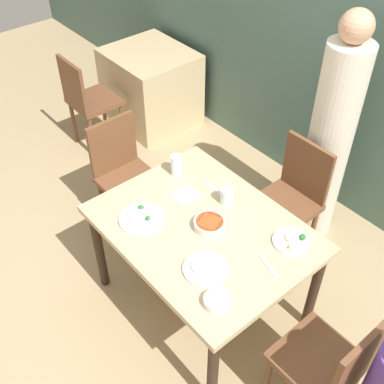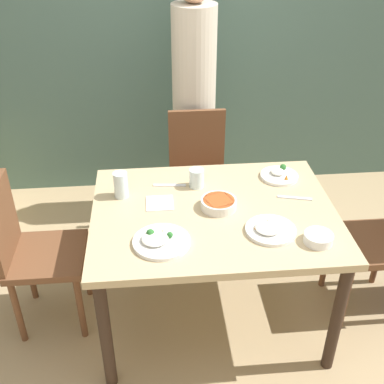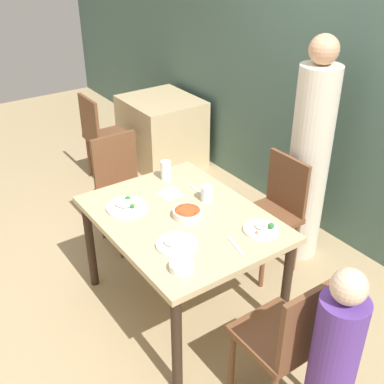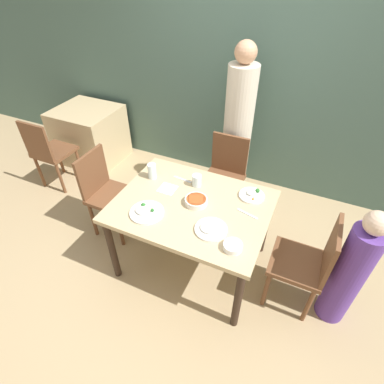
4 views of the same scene
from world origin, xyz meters
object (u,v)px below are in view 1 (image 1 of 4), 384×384
at_px(chair_adult_spot, 291,197).
at_px(chair_child_spot, 330,365).
at_px(bowl_curry, 210,224).
at_px(plate_rice_adult, 204,268).
at_px(person_adult, 329,142).
at_px(glass_water_tall, 176,165).

relative_size(chair_adult_spot, chair_child_spot, 1.00).
height_order(bowl_curry, plate_rice_adult, bowl_curry).
bearing_deg(chair_adult_spot, person_adult, 90.00).
height_order(person_adult, bowl_curry, person_adult).
bearing_deg(chair_adult_spot, bowl_curry, -88.46).
bearing_deg(chair_child_spot, bowl_curry, -90.76).
distance_m(chair_adult_spot, bowl_curry, 0.83).
distance_m(chair_adult_spot, chair_child_spot, 1.24).
height_order(person_adult, plate_rice_adult, person_adult).
relative_size(chair_child_spot, bowl_curry, 4.86).
distance_m(chair_adult_spot, person_adult, 0.45).
bearing_deg(person_adult, bowl_curry, -88.91).
relative_size(chair_adult_spot, glass_water_tall, 6.32).
bearing_deg(chair_child_spot, person_adult, -139.66).
distance_m(chair_child_spot, glass_water_tall, 1.47).
bearing_deg(plate_rice_adult, glass_water_tall, 151.81).
distance_m(chair_child_spot, bowl_curry, 0.97).
distance_m(person_adult, plate_rice_adult, 1.35).
xyz_separation_m(chair_adult_spot, plate_rice_adult, (0.23, -1.01, 0.26)).
distance_m(person_adult, glass_water_tall, 1.06).
distance_m(person_adult, bowl_curry, 1.11).
height_order(plate_rice_adult, glass_water_tall, glass_water_tall).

